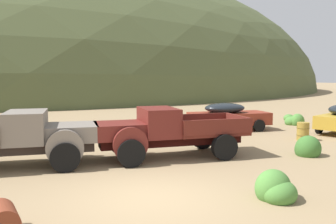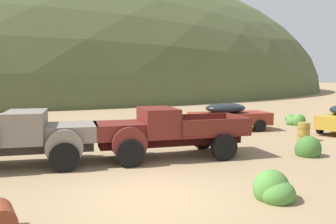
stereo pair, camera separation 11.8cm
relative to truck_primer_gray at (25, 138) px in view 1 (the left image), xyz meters
name	(u,v)px [view 1 (the left image)]	position (x,y,z in m)	size (l,w,h in m)	color
ground_plane	(151,198)	(2.15, -4.98, -0.99)	(300.00, 300.00, 0.00)	#937A56
hill_center	(64,92)	(16.91, 58.58, -0.99)	(117.10, 80.74, 47.51)	#4C5633
truck_primer_gray	(25,138)	(0.00, 0.00, 0.00)	(6.11, 3.72, 1.89)	#3D322D
truck_oxblood	(160,132)	(4.57, -1.32, 0.00)	(5.99, 3.46, 1.89)	black
car_rust_red	(231,116)	(11.42, 2.40, -0.17)	(5.04, 3.04, 1.57)	maroon
oil_drum_spare	(303,131)	(12.23, -1.80, -0.56)	(0.61, 0.61, 0.87)	olive
oil_drum_tipped	(2,219)	(-1.30, -5.28, -0.69)	(0.60, 0.83, 0.60)	brown
bush_between_trucks	(288,118)	(17.93, 3.74, -0.85)	(0.77, 0.69, 0.54)	#4C8438
bush_back_edge	(276,190)	(4.76, -6.70, -0.76)	(0.95, 1.05, 0.95)	#4C8438
bush_front_left	(141,135)	(5.57, 2.18, -0.74)	(1.28, 1.32, 1.00)	#5B8E42
bush_lone_scrub	(295,121)	(16.33, 1.92, -0.76)	(1.00, 1.19, 0.94)	#4C8438
bush_near_barrel	(307,149)	(9.61, -3.99, -0.73)	(1.04, 0.97, 1.01)	#3D702D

